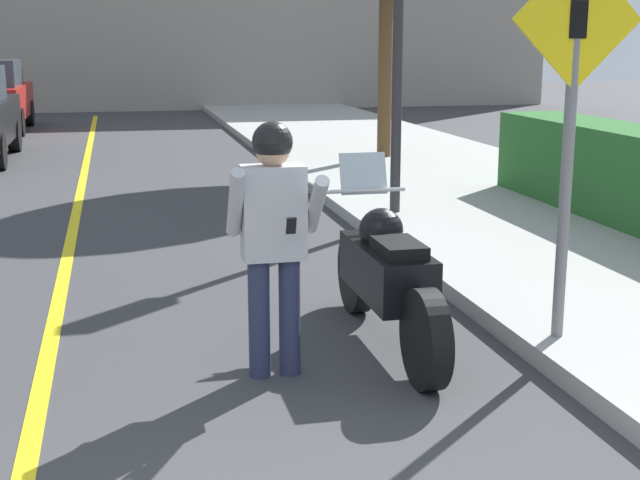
# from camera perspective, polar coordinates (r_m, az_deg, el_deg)

# --- Properties ---
(road_center_line) EXTENTS (0.12, 36.00, 0.01)m
(road_center_line) POSITION_cam_1_polar(r_m,az_deg,el_deg) (8.78, -16.04, -1.93)
(road_center_line) COLOR yellow
(road_center_line) RESTS_ON ground
(motorcycle) EXTENTS (0.62, 2.31, 1.31)m
(motorcycle) POSITION_cam_1_polar(r_m,az_deg,el_deg) (6.34, 4.27, -2.30)
(motorcycle) COLOR black
(motorcycle) RESTS_ON ground
(person_biker) EXTENTS (0.59, 0.46, 1.66)m
(person_biker) POSITION_cam_1_polar(r_m,az_deg,el_deg) (5.63, -2.99, 0.98)
(person_biker) COLOR #282D4C
(person_biker) RESTS_ON ground
(crossing_sign) EXTENTS (0.91, 0.08, 2.59)m
(crossing_sign) POSITION_cam_1_polar(r_m,az_deg,el_deg) (6.11, 15.77, 8.01)
(crossing_sign) COLOR slate
(crossing_sign) RESTS_ON sidewalk_curb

